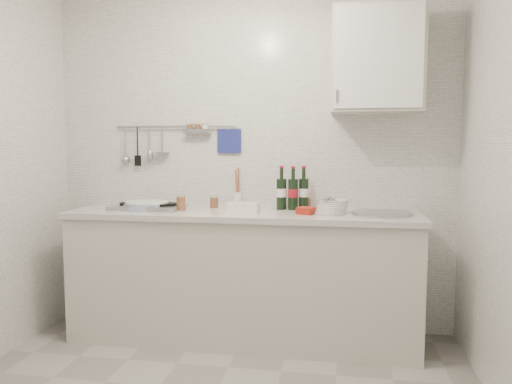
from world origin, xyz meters
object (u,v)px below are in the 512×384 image
(plate_stack_hob, at_px, (145,205))
(plate_stack_sink, at_px, (331,207))
(wall_cabinet, at_px, (377,60))
(wine_bottles, at_px, (293,188))
(utensil_crock, at_px, (237,197))

(plate_stack_hob, distance_m, plate_stack_sink, 1.33)
(wall_cabinet, bearing_deg, plate_stack_sink, -154.32)
(plate_stack_hob, relative_size, wine_bottles, 1.09)
(wall_cabinet, height_order, plate_stack_hob, wall_cabinet)
(wine_bottles, xyz_separation_m, utensil_crock, (-0.43, 0.10, -0.09))
(plate_stack_hob, xyz_separation_m, wine_bottles, (1.05, 0.16, 0.13))
(plate_stack_hob, height_order, utensil_crock, utensil_crock)
(wine_bottles, bearing_deg, plate_stack_sink, -30.39)
(plate_stack_hob, height_order, wine_bottles, wine_bottles)
(plate_stack_hob, xyz_separation_m, plate_stack_sink, (1.33, -0.01, 0.02))
(wall_cabinet, xyz_separation_m, plate_stack_hob, (-1.62, -0.13, -1.00))
(wine_bottles, distance_m, utensil_crock, 0.45)
(wine_bottles, bearing_deg, wall_cabinet, -2.68)
(wall_cabinet, bearing_deg, wine_bottles, 177.32)
(wall_cabinet, xyz_separation_m, utensil_crock, (-0.99, 0.13, -0.96))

